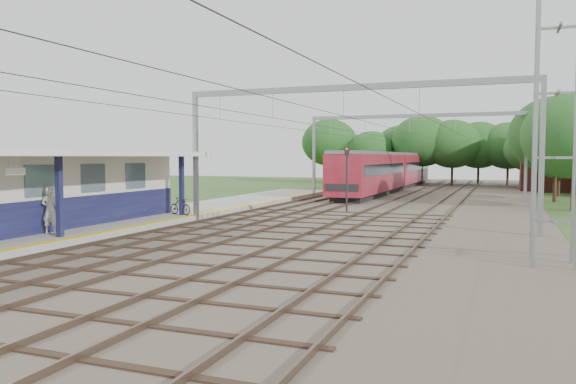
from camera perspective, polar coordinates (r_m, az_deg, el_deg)
The scene contains 15 objects.
ground at distance 15.90m, azimuth -21.42°, elevation -9.47°, with size 160.00×160.00×0.00m, color #2D4C1E.
ballast_bed at distance 42.02m, azimuth 12.16°, elevation -1.23°, with size 18.00×90.00×0.10m, color #473D33.
platform at distance 31.31m, azimuth -14.18°, elevation -2.66°, with size 5.00×52.00×0.35m, color gray.
yellow_stripe at distance 30.05m, azimuth -10.68°, elevation -2.53°, with size 0.45×52.00×0.01m, color yellow.
station_building at distance 26.77m, azimuth -25.39°, elevation 0.07°, with size 3.41×18.00×3.40m.
canopy at distance 25.24m, azimuth -25.40°, elevation 3.52°, with size 6.40×20.00×3.44m.
rail_tracks at distance 42.47m, azimuth 8.83°, elevation -0.98°, with size 11.80×88.00×0.15m.
catenary_system at distance 37.39m, azimuth 10.19°, elevation 6.58°, with size 17.22×88.00×7.00m.
lattice_pylon at distance 19.57m, azimuth 25.73°, elevation 10.50°, with size 1.30×1.30×12.00m.
tree_band at distance 68.82m, azimuth 15.65°, elevation 4.62°, with size 31.72×30.88×8.82m.
house_far at distance 63.60m, azimuth 26.15°, elevation 2.96°, with size 8.00×6.12×8.66m.
person at distance 24.96m, azimuth -23.00°, elevation -1.71°, with size 0.72×0.47×1.98m, color beige.
bicycle at distance 31.24m, azimuth -10.88°, elevation -1.43°, with size 0.45×1.58×0.95m, color black.
train at distance 58.85m, azimuth 10.37°, elevation 2.21°, with size 2.96×36.90×3.89m.
signal_post at distance 35.11m, azimuth 6.00°, elevation 1.97°, with size 0.29×0.26×4.12m.
Camera 1 is at (10.55, -11.36, 3.52)m, focal length 35.00 mm.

